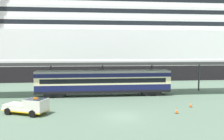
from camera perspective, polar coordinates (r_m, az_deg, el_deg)
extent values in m
plane|color=#59745F|center=(27.04, 2.82, -11.11)|extent=(400.00, 400.00, 0.00)
cube|color=black|center=(70.56, 8.81, 0.26)|extent=(129.36, 26.24, 3.66)
cube|color=white|center=(70.33, 8.88, 5.22)|extent=(129.36, 26.24, 8.53)
cube|color=white|center=(70.60, 8.94, 9.85)|extent=(119.01, 24.14, 2.85)
cube|color=black|center=(59.13, 11.99, 10.91)|extent=(113.83, 0.12, 1.03)
cube|color=white|center=(70.91, 8.97, 12.14)|extent=(114.25, 23.18, 2.85)
cube|color=black|center=(59.95, 11.89, 13.58)|extent=(109.28, 0.12, 1.03)
cube|color=white|center=(71.33, 9.00, 14.42)|extent=(109.49, 22.21, 2.85)
cube|color=black|center=(60.91, 11.80, 16.17)|extent=(104.73, 0.12, 1.03)
cube|color=silver|center=(38.62, -2.07, 2.24)|extent=(43.87, 5.62, 0.25)
cube|color=#333333|center=(35.94, -1.78, 1.44)|extent=(43.87, 0.20, 0.50)
cylinder|color=#333333|center=(41.63, -14.44, -1.72)|extent=(0.28, 0.28, 5.54)
cylinder|color=#333333|center=(41.25, -2.29, -1.63)|extent=(0.28, 0.28, 5.54)
cylinder|color=#333333|center=(42.71, 9.55, -1.47)|extent=(0.28, 0.28, 5.54)
cylinder|color=#333333|center=(45.84, 20.18, -1.27)|extent=(0.28, 0.28, 5.54)
cube|color=black|center=(38.65, -2.00, -4.95)|extent=(21.47, 2.80, 0.40)
cube|color=#141947|center=(38.54, -2.00, -3.99)|extent=(21.47, 2.80, 0.90)
cube|color=beige|center=(38.40, -2.01, -2.45)|extent=(21.47, 2.80, 1.20)
cube|color=black|center=(37.03, -1.86, -2.64)|extent=(19.75, 0.08, 0.72)
cube|color=#141947|center=(38.29, -2.01, -1.11)|extent=(21.47, 2.80, 0.60)
cube|color=#959595|center=(38.24, -2.01, -0.39)|extent=(21.47, 2.69, 0.36)
cube|color=black|center=(38.97, -13.47, -5.59)|extent=(3.20, 2.35, 0.50)
cylinder|color=black|center=(37.96, -15.05, -5.95)|extent=(0.84, 0.12, 0.84)
cylinder|color=black|center=(37.72, -12.34, -5.97)|extent=(0.84, 0.12, 0.84)
cube|color=black|center=(39.99, 9.17, -5.25)|extent=(3.20, 2.35, 0.50)
cylinder|color=black|center=(38.65, 8.33, -5.64)|extent=(0.84, 0.12, 0.84)
cylinder|color=black|center=(39.13, 10.89, -5.55)|extent=(0.84, 0.12, 0.84)
cube|color=silver|center=(29.68, -20.08, -8.80)|extent=(5.56, 3.93, 0.36)
cube|color=#F2B20C|center=(29.71, -20.07, -9.04)|extent=(5.57, 3.95, 0.12)
cube|color=silver|center=(28.67, -17.80, -7.72)|extent=(2.87, 2.68, 1.10)
cube|color=#19232D|center=(28.59, -17.82, -7.03)|extent=(2.65, 2.52, 0.44)
cube|color=orange|center=(28.54, -17.84, -6.48)|extent=(0.59, 0.41, 0.16)
cube|color=silver|center=(30.24, -21.67, -7.89)|extent=(3.44, 2.93, 0.36)
cylinder|color=black|center=(29.55, -16.28, -9.11)|extent=(0.83, 0.55, 0.80)
cylinder|color=black|center=(27.97, -18.61, -9.97)|extent=(0.83, 0.55, 0.80)
cylinder|color=black|center=(31.50, -21.35, -8.38)|extent=(0.83, 0.55, 0.80)
cylinder|color=black|center=(30.03, -23.79, -9.11)|extent=(0.83, 0.55, 0.80)
cube|color=black|center=(32.89, 18.42, -8.42)|extent=(0.36, 0.36, 0.04)
cone|color=#EA590F|center=(32.82, 18.44, -7.84)|extent=(0.30, 0.30, 0.64)
cylinder|color=white|center=(32.81, 18.44, -7.78)|extent=(0.17, 0.17, 0.09)
cube|color=black|center=(29.29, 15.31, -9.98)|extent=(0.36, 0.36, 0.04)
cone|color=#EA590F|center=(29.21, 15.32, -9.37)|extent=(0.30, 0.30, 0.61)
cylinder|color=white|center=(29.20, 15.32, -9.31)|extent=(0.17, 0.17, 0.08)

